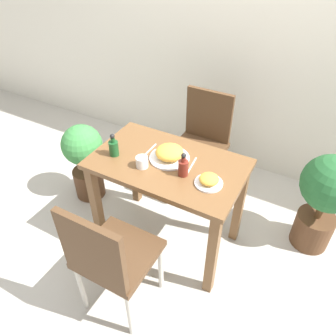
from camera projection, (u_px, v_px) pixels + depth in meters
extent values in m
plane|color=#B7B2A8|center=(168.00, 237.00, 2.60)|extent=(16.00, 16.00, 0.00)
cube|color=beige|center=(241.00, 26.00, 2.63)|extent=(8.00, 0.05, 2.60)
cube|color=brown|center=(168.00, 164.00, 2.14)|extent=(1.00, 0.61, 0.04)
cube|color=brown|center=(96.00, 206.00, 2.37)|extent=(0.06, 0.06, 0.72)
cube|color=brown|center=(212.00, 256.00, 2.03)|extent=(0.06, 0.06, 0.72)
cube|color=brown|center=(135.00, 167.00, 2.72)|extent=(0.06, 0.06, 0.72)
cube|color=brown|center=(239.00, 204.00, 2.38)|extent=(0.06, 0.06, 0.72)
cube|color=#4C331E|center=(119.00, 254.00, 1.93)|extent=(0.42, 0.42, 0.04)
cube|color=#4C331E|center=(92.00, 252.00, 1.64)|extent=(0.40, 0.04, 0.44)
cylinder|color=#B7B2A8|center=(161.00, 267.00, 2.13)|extent=(0.03, 0.03, 0.43)
cylinder|color=#B7B2A8|center=(116.00, 246.00, 2.26)|extent=(0.03, 0.03, 0.43)
cylinder|color=#B7B2A8|center=(130.00, 314.00, 1.88)|extent=(0.03, 0.03, 0.43)
cylinder|color=#B7B2A8|center=(81.00, 287.00, 2.02)|extent=(0.03, 0.03, 0.43)
cube|color=#4C331E|center=(198.00, 150.00, 2.74)|extent=(0.42, 0.42, 0.04)
cube|color=#4C331E|center=(209.00, 115.00, 2.72)|extent=(0.40, 0.04, 0.44)
cylinder|color=#B7B2A8|center=(168.00, 178.00, 2.83)|extent=(0.03, 0.03, 0.43)
cylinder|color=#B7B2A8|center=(207.00, 191.00, 2.70)|extent=(0.03, 0.03, 0.43)
cylinder|color=#B7B2A8|center=(187.00, 156.00, 3.08)|extent=(0.03, 0.03, 0.43)
cylinder|color=#B7B2A8|center=(223.00, 167.00, 2.94)|extent=(0.03, 0.03, 0.43)
cylinder|color=white|center=(170.00, 158.00, 2.15)|extent=(0.26, 0.26, 0.01)
ellipsoid|color=gold|center=(170.00, 152.00, 2.12)|extent=(0.19, 0.19, 0.08)
cylinder|color=white|center=(209.00, 183.00, 1.96)|extent=(0.17, 0.17, 0.01)
ellipsoid|color=gold|center=(209.00, 179.00, 1.94)|extent=(0.12, 0.12, 0.05)
cylinder|color=white|center=(142.00, 162.00, 2.07)|extent=(0.08, 0.08, 0.07)
cylinder|color=maroon|center=(183.00, 168.00, 2.00)|extent=(0.06, 0.06, 0.10)
cylinder|color=maroon|center=(183.00, 160.00, 1.95)|extent=(0.03, 0.03, 0.03)
sphere|color=black|center=(184.00, 156.00, 1.94)|extent=(0.03, 0.03, 0.03)
cylinder|color=#194C23|center=(114.00, 148.00, 2.16)|extent=(0.06, 0.06, 0.10)
cylinder|color=#194C23|center=(113.00, 140.00, 2.12)|extent=(0.03, 0.03, 0.03)
sphere|color=black|center=(112.00, 136.00, 2.10)|extent=(0.03, 0.03, 0.03)
cube|color=silver|center=(148.00, 151.00, 2.22)|extent=(0.01, 0.20, 0.00)
cube|color=silver|center=(192.00, 166.00, 2.09)|extent=(0.03, 0.18, 0.00)
cylinder|color=#51331E|center=(89.00, 182.00, 2.92)|extent=(0.26, 0.26, 0.27)
cylinder|color=brown|center=(86.00, 166.00, 2.80)|extent=(0.05, 0.05, 0.10)
sphere|color=#387F3D|center=(82.00, 145.00, 2.66)|extent=(0.34, 0.34, 0.34)
cylinder|color=#51331E|center=(312.00, 229.00, 2.48)|extent=(0.28, 0.28, 0.28)
cylinder|color=brown|center=(320.00, 211.00, 2.36)|extent=(0.05, 0.05, 0.12)
sphere|color=#235B2D|center=(331.00, 184.00, 2.19)|extent=(0.40, 0.40, 0.40)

